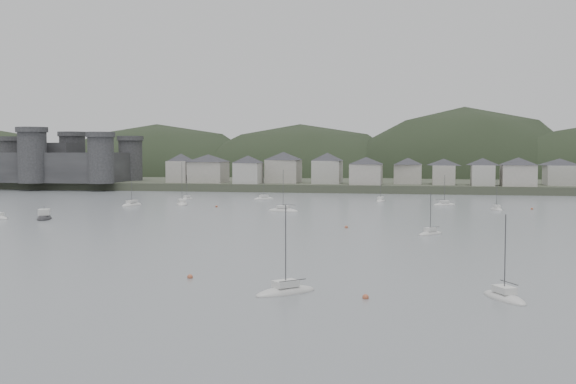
# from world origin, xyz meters

# --- Properties ---
(ground) EXTENTS (900.00, 900.00, 0.00)m
(ground) POSITION_xyz_m (0.00, 0.00, 0.00)
(ground) COLOR slate
(ground) RESTS_ON ground
(far_shore_land) EXTENTS (900.00, 250.00, 3.00)m
(far_shore_land) POSITION_xyz_m (0.00, 295.00, 1.50)
(far_shore_land) COLOR #383D2D
(far_shore_land) RESTS_ON ground
(forested_ridge) EXTENTS (851.55, 103.94, 102.57)m
(forested_ridge) POSITION_xyz_m (4.83, 269.40, -11.28)
(forested_ridge) COLOR black
(forested_ridge) RESTS_ON ground
(castle) EXTENTS (66.00, 43.00, 20.00)m
(castle) POSITION_xyz_m (-120.00, 179.80, 10.96)
(castle) COLOR #313133
(castle) RESTS_ON far_shore_land
(waterfront_town) EXTENTS (451.48, 28.46, 12.92)m
(waterfront_town) POSITION_xyz_m (50.59, 183.34, 8.66)
(waterfront_town) COLOR #A39E94
(waterfront_town) RESTS_ON far_shore_land
(sailboat_lead) EXTENTS (5.33, 7.34, 9.74)m
(sailboat_lead) POSITION_xyz_m (40.27, -10.78, 0.18)
(sailboat_lead) COLOR beige
(sailboat_lead) RESTS_ON ground
(moored_fleet) EXTENTS (217.21, 161.17, 13.32)m
(moored_fleet) POSITION_xyz_m (-22.79, 70.37, 0.18)
(moored_fleet) COLOR beige
(moored_fleet) RESTS_ON ground
(motor_launch_far) EXTENTS (6.20, 9.21, 4.06)m
(motor_launch_far) POSITION_xyz_m (-54.19, 59.48, 0.28)
(motor_launch_far) COLOR black
(motor_launch_far) RESTS_ON ground
(mooring_buoys) EXTENTS (103.11, 123.30, 0.70)m
(mooring_buoys) POSITION_xyz_m (26.18, 49.41, 0.15)
(mooring_buoys) COLOR #AD5839
(mooring_buoys) RESTS_ON ground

